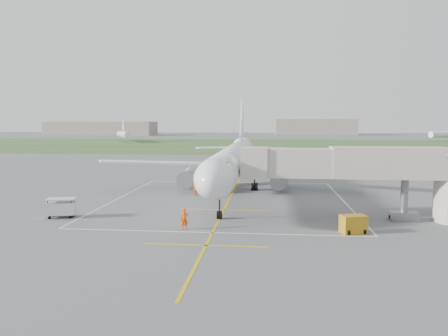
# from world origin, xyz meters

# --- Properties ---
(ground) EXTENTS (700.00, 700.00, 0.00)m
(ground) POSITION_xyz_m (0.00, 0.00, 0.00)
(ground) COLOR #5A5A5D
(ground) RESTS_ON ground
(grass_strip) EXTENTS (700.00, 120.00, 0.02)m
(grass_strip) POSITION_xyz_m (0.00, 130.00, 0.01)
(grass_strip) COLOR #325425
(grass_strip) RESTS_ON ground
(apron_markings) EXTENTS (28.20, 60.00, 0.01)m
(apron_markings) POSITION_xyz_m (0.00, -5.82, 0.01)
(apron_markings) COLOR gold
(apron_markings) RESTS_ON ground
(airliner) EXTENTS (38.93, 46.75, 13.52)m
(airliner) POSITION_xyz_m (-0.00, 0.75, 4.39)
(airliner) COLOR white
(airliner) RESTS_ON ground
(jet_bridge) EXTENTS (23.40, 5.00, 7.20)m
(jet_bridge) POSITION_xyz_m (15.72, -13.50, 4.74)
(jet_bridge) COLOR #ABA49B
(jet_bridge) RESTS_ON ground
(gpu_unit) EXTENTS (2.40, 1.97, 1.58)m
(gpu_unit) POSITION_xyz_m (12.19, -18.90, 0.78)
(gpu_unit) COLOR #AF7C15
(gpu_unit) RESTS_ON ground
(baggage_cart) EXTENTS (3.10, 2.27, 1.94)m
(baggage_cart) POSITION_xyz_m (-15.99, -15.45, 0.99)
(baggage_cart) COLOR silver
(baggage_cart) RESTS_ON ground
(ramp_worker_nose) EXTENTS (0.79, 0.62, 1.91)m
(ramp_worker_nose) POSITION_xyz_m (-2.66, -19.11, 0.95)
(ramp_worker_nose) COLOR #F55107
(ramp_worker_nose) RESTS_ON ground
(ramp_worker_wing) EXTENTS (1.04, 1.06, 1.72)m
(ramp_worker_wing) POSITION_xyz_m (-4.68, -0.66, 0.86)
(ramp_worker_wing) COLOR #F85207
(ramp_worker_wing) RESTS_ON ground
(distant_hangars) EXTENTS (345.00, 49.00, 12.00)m
(distant_hangars) POSITION_xyz_m (-16.15, 265.19, 5.17)
(distant_hangars) COLOR gray
(distant_hangars) RESTS_ON ground
(distant_aircraft) EXTENTS (188.74, 46.39, 8.85)m
(distant_aircraft) POSITION_xyz_m (16.22, 164.11, 3.59)
(distant_aircraft) COLOR white
(distant_aircraft) RESTS_ON ground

